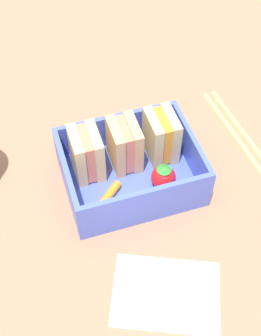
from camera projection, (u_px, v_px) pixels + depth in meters
The scene contains 10 objects.
ground_plane at pixel (130, 186), 58.83cm from camera, with size 120.00×120.00×2.00cm, color #8D644C.
bento_tray at pixel (130, 179), 57.58cm from camera, with size 15.86×12.45×1.20cm, color #4559CB.
bento_rim at pixel (130, 164), 55.26cm from camera, with size 15.86×12.45×4.72cm.
sandwich_left at pixel (87, 154), 55.18cm from camera, with size 3.37×4.79×6.29cm.
sandwich_center_left at pixel (124, 145), 56.06cm from camera, with size 3.37×4.79×6.29cm.
sandwich_center at pixel (161, 136), 56.94cm from camera, with size 3.37×4.79×6.29cm.
carrot_stick_far_left at pixel (109, 195), 54.73cm from camera, with size 1.03×1.03×3.78cm, color orange.
strawberry_far_left at pixel (163, 177), 55.00cm from camera, with size 2.94×2.94×3.54cm.
chopstick_pair at pixel (247, 143), 61.55cm from camera, with size 3.54×21.12×0.70cm.
folded_napkin at pixel (166, 293), 48.77cm from camera, with size 11.12×8.09×0.40cm, color white.
Camera 1 is at (-10.49, -33.06, 46.57)cm, focal length 50.00 mm.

